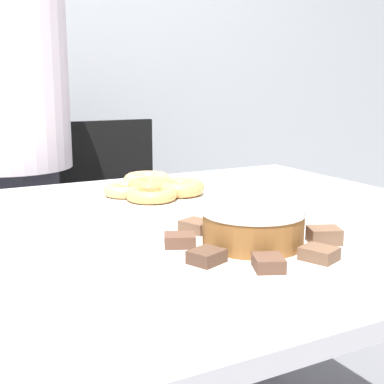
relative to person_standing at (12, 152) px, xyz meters
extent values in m
cube|color=#B2B7BC|center=(0.13, 0.80, 0.48)|extent=(8.00, 0.05, 2.60)
cube|color=silver|center=(0.13, -0.84, -0.08)|extent=(1.42, 1.08, 0.03)
cylinder|color=silver|center=(0.78, -0.36, -0.45)|extent=(0.06, 0.06, 0.72)
cylinder|color=#383842|center=(0.00, 0.00, -0.43)|extent=(0.29, 0.29, 0.76)
cylinder|color=silver|center=(0.00, 0.00, 0.25)|extent=(0.38, 0.38, 0.61)
cylinder|color=black|center=(0.41, 0.05, -0.81)|extent=(0.44, 0.44, 0.01)
cylinder|color=#262626|center=(0.41, 0.05, -0.59)|extent=(0.06, 0.06, 0.41)
cube|color=black|center=(0.41, 0.05, -0.37)|extent=(0.44, 0.44, 0.04)
cube|color=black|center=(0.41, 0.26, -0.14)|extent=(0.40, 0.03, 0.42)
cylinder|color=white|center=(0.21, -1.07, -0.06)|extent=(0.33, 0.33, 0.01)
cylinder|color=white|center=(0.22, -0.60, -0.06)|extent=(0.33, 0.33, 0.01)
cylinder|color=brown|center=(0.21, -1.07, -0.02)|extent=(0.18, 0.18, 0.06)
cylinder|color=white|center=(0.21, -1.07, 0.01)|extent=(0.18, 0.18, 0.01)
cube|color=brown|center=(0.26, -0.96, -0.04)|extent=(0.06, 0.07, 0.03)
cube|color=brown|center=(0.16, -0.96, -0.04)|extent=(0.06, 0.07, 0.02)
cube|color=brown|center=(0.09, -1.02, -0.04)|extent=(0.07, 0.06, 0.02)
cube|color=#513828|center=(0.09, -1.12, -0.04)|extent=(0.06, 0.06, 0.02)
cube|color=brown|center=(0.16, -1.19, -0.04)|extent=(0.06, 0.06, 0.02)
cube|color=brown|center=(0.26, -1.19, -0.04)|extent=(0.06, 0.07, 0.02)
cube|color=brown|center=(0.33, -1.13, -0.04)|extent=(0.07, 0.06, 0.03)
cube|color=brown|center=(0.33, -1.03, -0.04)|extent=(0.06, 0.05, 0.03)
torus|color=#C68447|center=(0.22, -0.60, -0.03)|extent=(0.11, 0.11, 0.04)
torus|color=#E5AD66|center=(0.17, -0.59, -0.04)|extent=(0.11, 0.11, 0.03)
torus|color=tan|center=(0.20, -0.67, -0.04)|extent=(0.12, 0.12, 0.03)
torus|color=tan|center=(0.29, -0.64, -0.03)|extent=(0.13, 0.13, 0.04)
torus|color=#E5AD66|center=(0.25, -0.52, -0.03)|extent=(0.13, 0.13, 0.04)
cube|color=white|center=(0.47, -0.69, -0.06)|extent=(0.15, 0.12, 0.01)
camera|label=1|loc=(-0.31, -1.81, 0.23)|focal=50.00mm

